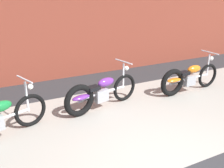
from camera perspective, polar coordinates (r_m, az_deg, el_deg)
The scene contains 3 objects.
sidewalk_slab at distance 5.35m, azimuth 2.07°, elevation -8.34°, with size 36.00×3.50×0.01m, color #9E998E.
motorcycle_purple at distance 5.67m, azimuth -3.27°, elevation -2.18°, with size 1.98×0.71×1.03m.
motorcycle_orange at distance 6.91m, azimuth 16.61°, elevation 1.26°, with size 2.01×0.58×1.03m.
Camera 1 is at (-2.26, -2.35, 2.60)m, focal length 40.18 mm.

